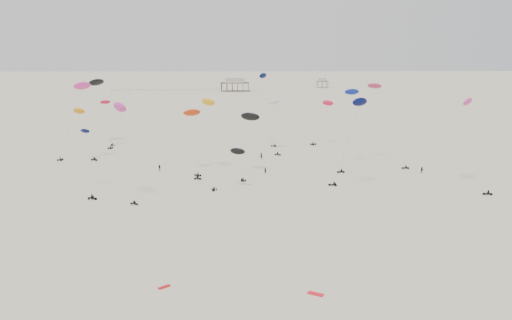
{
  "coord_description": "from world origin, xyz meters",
  "views": [
    {
      "loc": [
        -2.46,
        -24.71,
        32.78
      ],
      "look_at": [
        0.0,
        88.0,
        7.0
      ],
      "focal_mm": 35.0,
      "sensor_mm": 36.0,
      "label": 1
    }
  ],
  "objects_px": {
    "rig_8": "(471,119)",
    "spectator_0": "(265,174)",
    "rig_3": "(275,116)",
    "pavilion_small": "(322,83)",
    "pavilion_main": "(235,85)"
  },
  "relations": [
    {
      "from": "rig_3",
      "to": "spectator_0",
      "type": "relative_size",
      "value": 8.86
    },
    {
      "from": "pavilion_main",
      "to": "spectator_0",
      "type": "distance_m",
      "value": 247.88
    },
    {
      "from": "spectator_0",
      "to": "rig_8",
      "type": "bearing_deg",
      "value": -174.41
    },
    {
      "from": "rig_8",
      "to": "rig_3",
      "type": "bearing_deg",
      "value": 38.12
    },
    {
      "from": "rig_8",
      "to": "pavilion_main",
      "type": "bearing_deg",
      "value": 4.14
    },
    {
      "from": "rig_8",
      "to": "spectator_0",
      "type": "distance_m",
      "value": 52.23
    },
    {
      "from": "rig_8",
      "to": "spectator_0",
      "type": "relative_size",
      "value": 11.36
    },
    {
      "from": "spectator_0",
      "to": "pavilion_small",
      "type": "bearing_deg",
      "value": -83.63
    },
    {
      "from": "pavilion_small",
      "to": "rig_3",
      "type": "height_order",
      "value": "rig_3"
    },
    {
      "from": "rig_3",
      "to": "rig_8",
      "type": "distance_m",
      "value": 60.36
    },
    {
      "from": "rig_3",
      "to": "rig_8",
      "type": "relative_size",
      "value": 0.78
    },
    {
      "from": "pavilion_small",
      "to": "pavilion_main",
      "type": "bearing_deg",
      "value": -156.8
    },
    {
      "from": "pavilion_main",
      "to": "spectator_0",
      "type": "bearing_deg",
      "value": -87.05
    },
    {
      "from": "rig_8",
      "to": "spectator_0",
      "type": "bearing_deg",
      "value": 68.35
    },
    {
      "from": "pavilion_main",
      "to": "spectator_0",
      "type": "height_order",
      "value": "pavilion_main"
    }
  ]
}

